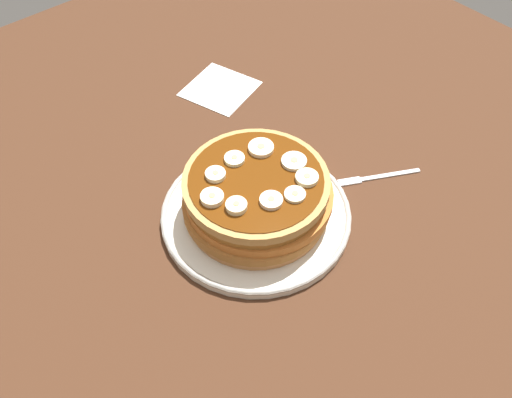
# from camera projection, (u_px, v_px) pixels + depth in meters

# --- Properties ---
(ground_plane) EXTENTS (1.40, 1.40, 0.03)m
(ground_plane) POSITION_uv_depth(u_px,v_px,m) (256.00, 224.00, 0.80)
(ground_plane) COLOR #422616
(plate) EXTENTS (0.27, 0.27, 0.01)m
(plate) POSITION_uv_depth(u_px,v_px,m) (256.00, 214.00, 0.78)
(plate) COLOR silver
(plate) RESTS_ON ground_plane
(pancake_stack) EXTENTS (0.21, 0.21, 0.07)m
(pancake_stack) POSITION_uv_depth(u_px,v_px,m) (257.00, 196.00, 0.75)
(pancake_stack) COLOR #BA7946
(pancake_stack) RESTS_ON plate
(banana_slice_0) EXTENTS (0.03, 0.03, 0.01)m
(banana_slice_0) POSITION_uv_depth(u_px,v_px,m) (271.00, 201.00, 0.70)
(banana_slice_0) COLOR #FEE4C0
(banana_slice_0) RESTS_ON pancake_stack
(banana_slice_1) EXTENTS (0.03, 0.03, 0.01)m
(banana_slice_1) POSITION_uv_depth(u_px,v_px,m) (236.00, 206.00, 0.69)
(banana_slice_1) COLOR #FBEBB2
(banana_slice_1) RESTS_ON pancake_stack
(banana_slice_2) EXTENTS (0.03, 0.03, 0.01)m
(banana_slice_2) POSITION_uv_depth(u_px,v_px,m) (307.00, 178.00, 0.72)
(banana_slice_2) COLOR #F6EDBE
(banana_slice_2) RESTS_ON pancake_stack
(banana_slice_3) EXTENTS (0.03, 0.03, 0.01)m
(banana_slice_3) POSITION_uv_depth(u_px,v_px,m) (235.00, 159.00, 0.75)
(banana_slice_3) COLOR #F5F3C2
(banana_slice_3) RESTS_ON pancake_stack
(banana_slice_4) EXTENTS (0.03, 0.03, 0.01)m
(banana_slice_4) POSITION_uv_depth(u_px,v_px,m) (215.00, 175.00, 0.73)
(banana_slice_4) COLOR #F4EFC5
(banana_slice_4) RESTS_ON pancake_stack
(banana_slice_5) EXTENTS (0.04, 0.04, 0.01)m
(banana_slice_5) POSITION_uv_depth(u_px,v_px,m) (261.00, 148.00, 0.76)
(banana_slice_5) COLOR #FDE1B4
(banana_slice_5) RESTS_ON pancake_stack
(banana_slice_6) EXTENTS (0.03, 0.03, 0.01)m
(banana_slice_6) POSITION_uv_depth(u_px,v_px,m) (294.00, 162.00, 0.74)
(banana_slice_6) COLOR beige
(banana_slice_6) RESTS_ON pancake_stack
(banana_slice_7) EXTENTS (0.03, 0.03, 0.01)m
(banana_slice_7) POSITION_uv_depth(u_px,v_px,m) (212.00, 198.00, 0.70)
(banana_slice_7) COLOR #FDEBC0
(banana_slice_7) RESTS_ON pancake_stack
(banana_slice_8) EXTENTS (0.03, 0.03, 0.01)m
(banana_slice_8) POSITION_uv_depth(u_px,v_px,m) (295.00, 195.00, 0.70)
(banana_slice_8) COLOR beige
(banana_slice_8) RESTS_ON pancake_stack
(napkin) EXTENTS (0.14, 0.14, 0.00)m
(napkin) POSITION_uv_depth(u_px,v_px,m) (220.00, 88.00, 0.97)
(napkin) COLOR white
(napkin) RESTS_ON ground_plane
(fork) EXTENTS (0.07, 0.12, 0.01)m
(fork) POSITION_uv_depth(u_px,v_px,m) (374.00, 177.00, 0.83)
(fork) COLOR silver
(fork) RESTS_ON ground_plane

